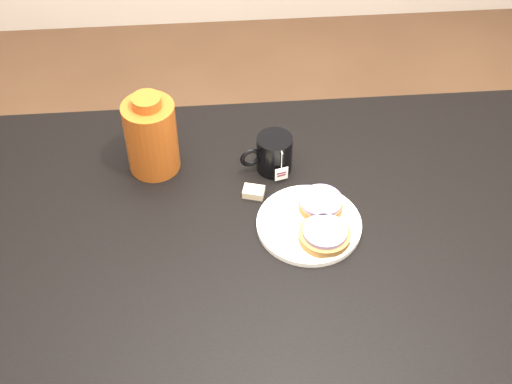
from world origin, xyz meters
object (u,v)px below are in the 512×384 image
table (303,264)px  plate (309,224)px  bagel_front (325,235)px  bagel_package (151,136)px  mug (274,153)px  bagel_back (321,204)px  teabag_pouch (254,192)px

table → plate: (0.01, 0.03, 0.09)m
bagel_front → bagel_package: bearing=143.6°
table → mug: bearing=101.7°
plate → bagel_back: (0.03, 0.04, 0.02)m
mug → bagel_package: bearing=158.8°
table → teabag_pouch: bearing=125.3°
table → plate: plate is taller
bagel_back → bagel_front: bearing=-93.1°
bagel_package → teabag_pouch: bearing=-27.1°
bagel_back → mug: (-0.09, 0.14, 0.02)m
bagel_front → bagel_package: 0.44m
teabag_pouch → bagel_package: 0.25m
mug → teabag_pouch: 0.10m
mug → bagel_package: bagel_package is taller
plate → mug: 0.19m
table → bagel_front: 0.11m
teabag_pouch → bagel_back: bearing=-23.8°
table → bagel_front: size_ratio=9.33×
bagel_back → plate: bearing=-126.7°
mug → table: bearing=-93.1°
table → mug: mug is taller
plate → teabag_pouch: bearing=137.2°
bagel_back → teabag_pouch: bagel_back is taller
table → teabag_pouch: 0.19m
mug → bagel_back: bearing=-73.1°
mug → bagel_front: bearing=-84.8°
table → bagel_package: 0.43m
table → bagel_back: (0.04, 0.07, 0.11)m
bagel_back → bagel_front: same height
bagel_package → bagel_front: bearing=-36.4°
bagel_front → bagel_back: bearing=86.9°
teabag_pouch → bagel_package: (-0.21, 0.11, 0.08)m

